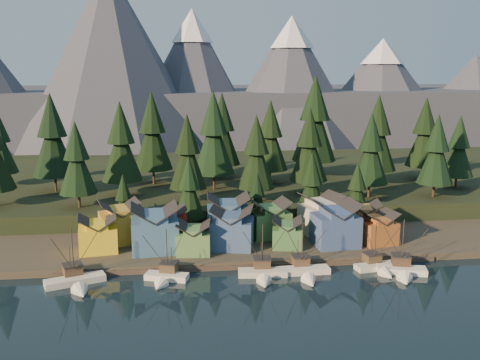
{
  "coord_description": "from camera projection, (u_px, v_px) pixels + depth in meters",
  "views": [
    {
      "loc": [
        -15.14,
        -89.4,
        40.53
      ],
      "look_at": [
        -0.55,
        30.0,
        15.87
      ],
      "focal_mm": 40.0,
      "sensor_mm": 36.0,
      "label": 1
    }
  ],
  "objects": [
    {
      "name": "boat_6",
      "position": [
        403.0,
        264.0,
        107.46
      ],
      "size": [
        10.52,
        11.12,
        12.43
      ],
      "rotation": [
        0.0,
        0.0,
        -0.27
      ],
      "color": "white",
      "rests_on": "ground"
    },
    {
      "name": "boat_1",
      "position": [
        165.0,
        270.0,
        104.41
      ],
      "size": [
        9.19,
        9.79,
        11.33
      ],
      "rotation": [
        0.0,
        0.0,
        -0.31
      ],
      "color": "white",
      "rests_on": "ground"
    },
    {
      "name": "tree_shore_1",
      "position": [
        189.0,
        190.0,
        131.99
      ],
      "size": [
        7.99,
        7.99,
        18.62
      ],
      "color": "#332319",
      "rests_on": "shore_strip"
    },
    {
      "name": "tree_shore_2",
      "position": [
        257.0,
        197.0,
        134.49
      ],
      "size": [
        6.12,
        6.12,
        14.27
      ],
      "color": "#332319",
      "rests_on": "shore_strip"
    },
    {
      "name": "house_front_1",
      "position": [
        155.0,
        227.0,
        117.02
      ],
      "size": [
        10.69,
        10.32,
        10.38
      ],
      "rotation": [
        0.0,
        0.0,
        0.07
      ],
      "color": "#396388",
      "rests_on": "shore_strip"
    },
    {
      "name": "tree_hill_2",
      "position": [
        77.0,
        161.0,
        135.13
      ],
      "size": [
        9.6,
        9.6,
        22.35
      ],
      "color": "#332319",
      "rests_on": "hillside"
    },
    {
      "name": "house_back_3",
      "position": [
        270.0,
        218.0,
        127.28
      ],
      "size": [
        9.77,
        8.94,
        8.93
      ],
      "rotation": [
        0.0,
        0.0,
        0.14
      ],
      "color": "#477A42",
      "rests_on": "shore_strip"
    },
    {
      "name": "tree_hill_3",
      "position": [
        121.0,
        144.0,
        147.52
      ],
      "size": [
        11.41,
        11.41,
        26.57
      ],
      "color": "#332319",
      "rests_on": "hillside"
    },
    {
      "name": "house_front_0",
      "position": [
        98.0,
        233.0,
        116.93
      ],
      "size": [
        9.12,
        8.74,
        8.08
      ],
      "rotation": [
        0.0,
        0.0,
        0.15
      ],
      "color": "yellow",
      "rests_on": "shore_strip"
    },
    {
      "name": "hillside",
      "position": [
        220.0,
        182.0,
        183.78
      ],
      "size": [
        420.0,
        100.0,
        6.0
      ],
      "primitive_type": "cube",
      "color": "black",
      "rests_on": "ground"
    },
    {
      "name": "tree_hill_15",
      "position": [
        222.0,
        132.0,
        172.34
      ],
      "size": [
        11.94,
        11.94,
        27.81
      ],
      "color": "#332319",
      "rests_on": "hillside"
    },
    {
      "name": "house_back_4",
      "position": [
        321.0,
        213.0,
        129.58
      ],
      "size": [
        10.89,
        10.63,
        9.78
      ],
      "rotation": [
        0.0,
        0.0,
        0.26
      ],
      "color": "beige",
      "rests_on": "shore_strip"
    },
    {
      "name": "tree_hill_9",
      "position": [
        309.0,
        147.0,
        149.03
      ],
      "size": [
        10.66,
        10.66,
        24.84
      ],
      "color": "#332319",
      "rests_on": "hillside"
    },
    {
      "name": "house_front_5",
      "position": [
        336.0,
        223.0,
        120.75
      ],
      "size": [
        10.4,
        9.61,
        10.12
      ],
      "rotation": [
        0.0,
        0.0,
        0.09
      ],
      "color": "#395386",
      "rests_on": "shore_strip"
    },
    {
      "name": "boat_4",
      "position": [
        305.0,
        266.0,
        107.32
      ],
      "size": [
        11.25,
        12.22,
        11.7
      ],
      "rotation": [
        0.0,
        0.0,
        0.02
      ],
      "color": "silver",
      "rests_on": "ground"
    },
    {
      "name": "tree_hill_12",
      "position": [
        378.0,
        136.0,
        162.26
      ],
      "size": [
        11.89,
        11.89,
        27.7
      ],
      "color": "#332319",
      "rests_on": "hillside"
    },
    {
      "name": "house_back_2",
      "position": [
        228.0,
        215.0,
        126.5
      ],
      "size": [
        10.08,
        9.32,
        10.36
      ],
      "rotation": [
        0.0,
        0.0,
        -0.04
      ],
      "color": "#365C80",
      "rests_on": "shore_strip"
    },
    {
      "name": "house_back_5",
      "position": [
        364.0,
        217.0,
        129.77
      ],
      "size": [
        8.45,
        8.52,
        8.06
      ],
      "rotation": [
        0.0,
        0.0,
        -0.2
      ],
      "color": "#AB743C",
      "rests_on": "shore_strip"
    },
    {
      "name": "house_front_4",
      "position": [
        287.0,
        232.0,
        120.02
      ],
      "size": [
        7.68,
        8.09,
        6.66
      ],
      "rotation": [
        0.0,
        0.0,
        -0.19
      ],
      "color": "#3F723E",
      "rests_on": "shore_strip"
    },
    {
      "name": "tree_hill_5",
      "position": [
        188.0,
        154.0,
        140.24
      ],
      "size": [
        10.2,
        10.2,
        23.77
      ],
      "color": "#332319",
      "rests_on": "hillside"
    },
    {
      "name": "ground",
      "position": [
        263.0,
        298.0,
        96.86
      ],
      "size": [
        500.0,
        500.0,
        0.0
      ],
      "primitive_type": "plane",
      "color": "black",
      "rests_on": "ground"
    },
    {
      "name": "house_back_1",
      "position": [
        170.0,
        223.0,
        123.89
      ],
      "size": [
        7.63,
        7.72,
        8.3
      ],
      "rotation": [
        0.0,
        0.0,
        0.03
      ],
      "color": "maroon",
      "rests_on": "shore_strip"
    },
    {
      "name": "tree_hill_10",
      "position": [
        315.0,
        122.0,
        173.34
      ],
      "size": [
        14.39,
        14.39,
        33.51
      ],
      "color": "#332319",
      "rests_on": "hillside"
    },
    {
      "name": "tree_hill_13",
      "position": [
        436.0,
        152.0,
        146.45
      ],
      "size": [
        9.92,
        9.92,
        23.12
      ],
      "color": "#332319",
      "rests_on": "hillside"
    },
    {
      "name": "tree_shore_4",
      "position": [
        357.0,
        190.0,
        137.36
      ],
      "size": [
        6.98,
        6.98,
        16.25
      ],
      "color": "#332319",
      "rests_on": "shore_strip"
    },
    {
      "name": "tree_hill_8",
      "position": [
        270.0,
        138.0,
        164.49
      ],
      "size": [
        11.15,
        11.15,
        25.97
      ],
      "color": "#332319",
      "rests_on": "hillside"
    },
    {
      "name": "house_front_2",
      "position": [
        194.0,
        237.0,
        115.92
      ],
      "size": [
        7.97,
        8.02,
        7.07
      ],
      "rotation": [
        0.0,
        0.0,
        -0.11
      ],
      "color": "#528347",
      "rests_on": "shore_strip"
    },
    {
      "name": "boat_0",
      "position": [
        76.0,
        275.0,
        102.09
      ],
      "size": [
        12.07,
        12.48,
        12.38
      ],
      "rotation": [
        0.0,
        0.0,
        0.35
      ],
      "color": "silver",
      "rests_on": "ground"
    },
    {
      "name": "tree_hill_14",
      "position": [
        425.0,
        135.0,
        170.37
      ],
      "size": [
        11.37,
        11.37,
        26.49
      ],
      "color": "#332319",
      "rests_on": "hillside"
    },
    {
      "name": "tree_shore_0",
      "position": [
        124.0,
        200.0,
        130.54
      ],
      "size": [
        6.22,
        6.22,
        14.49
      ],
      "color": "#332319",
      "rests_on": "shore_strip"
    },
    {
      "name": "boat_3",
      "position": [
        263.0,
        267.0,
        106.2
      ],
      "size": [
        10.25,
        11.01,
        11.84
      ],
      "rotation": [
        0.0,
        0.0,
        -0.09
      ],
      "color": "beige",
      "rests_on": "ground"
    },
    {
      "name": "boat_5",
      "position": [
        378.0,
        261.0,
        109.87
      ],
      "size": [
        9.27,
        9.81,
        11.06
      ],
      "rotation": [
        0.0,
        0.0,
        0.17
      ],
      "color": "beige",
      "rests_on": "ground"
    },
    {
      "name": "house_front_3",
      "position": [
        232.0,
        226.0,
        119.31
      ],
      "size": [
        10.89,
        10.57,
        9.35
      ],
      "rotation": [
        0.0,
        0.0,
        -0.22
      ],
      "color": "#344F7B",
      "rests_on": "shore_strip"
    },
    {
      "name": "mountain_ridge",
      "position": [
        194.0,
        97.0,
        298.83
      ],
      "size": [
        560.0,
        190.0,
        90.0
      ],
      "color": "#4E5364",
      "rests_on": "ground"
    },
    {
      "name": "tree_shore_3",
      "position": [
        312.0,
        186.0,
        135.63
      ],
      "size": [
        8.18,
        8.18,
        19.05
      ],
      "color": "#332319",
      "rests_on": "shore_strip"
    },
    {
      "name": "house_front_6",
      "position": [
        378.0,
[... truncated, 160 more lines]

